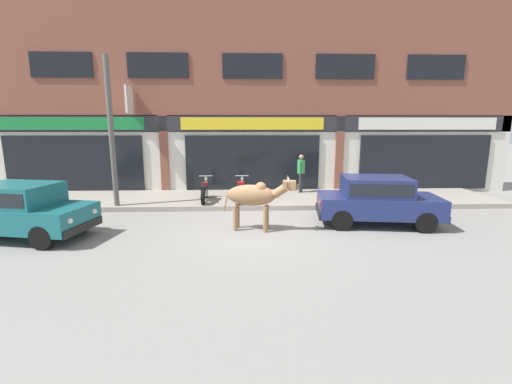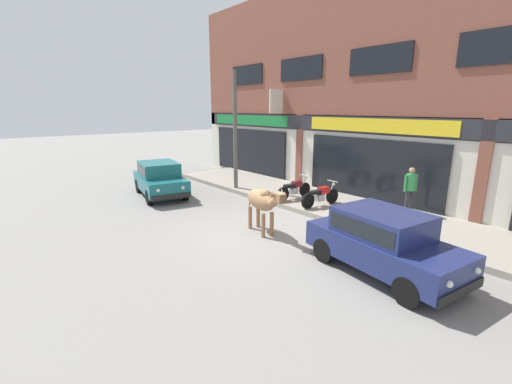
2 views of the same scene
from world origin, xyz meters
The scene contains 10 objects.
ground_plane centered at (0.00, 0.00, 0.00)m, with size 90.00×90.00×0.00m, color gray.
sidewalk centered at (0.00, 3.85, 0.09)m, with size 19.00×3.29×0.17m, color gray.
shop_building centered at (0.00, 5.75, 4.29)m, with size 23.00×1.40×9.01m.
cow centered at (-0.11, -0.05, 1.01)m, with size 2.12×0.85×1.61m.
car_0 centered at (3.58, 0.38, 0.81)m, with size 3.75×2.06×1.46m.
car_1 centered at (-6.32, -0.50, 0.81)m, with size 3.81×2.26×1.46m.
motorcycle_0 centered at (-1.88, 3.15, 0.56)m, with size 0.52×1.81×0.88m.
motorcycle_1 centered at (-0.52, 3.14, 0.56)m, with size 0.52×1.81×0.88m.
pedestrian centered at (2.02, 4.71, 1.16)m, with size 0.32×0.46×1.60m.
utility_pole centered at (-4.91, 2.50, 2.72)m, with size 0.18×0.18×5.08m, color #595651.
Camera 2 is at (7.33, -6.46, 3.71)m, focal length 24.00 mm.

